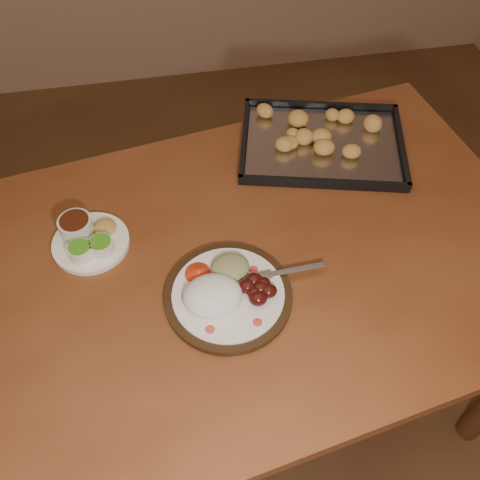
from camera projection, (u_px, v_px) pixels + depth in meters
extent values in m
plane|color=brown|center=(159.00, 460.00, 1.67)|extent=(4.00, 4.00, 0.00)
cube|color=brown|center=(224.00, 268.00, 1.23)|extent=(1.63, 1.14, 0.04)
cylinder|color=#522C18|center=(374.00, 193.00, 1.89)|extent=(0.07, 0.07, 0.71)
cylinder|color=black|center=(228.00, 296.00, 1.15)|extent=(0.28, 0.28, 0.02)
cylinder|color=white|center=(228.00, 294.00, 1.14)|extent=(0.24, 0.24, 0.01)
ellipsoid|color=#D23E32|center=(210.00, 329.00, 1.08)|extent=(0.02, 0.02, 0.00)
ellipsoid|color=#D23E32|center=(258.00, 322.00, 1.09)|extent=(0.02, 0.02, 0.00)
ellipsoid|color=#D23E32|center=(253.00, 269.00, 1.18)|extent=(0.02, 0.02, 0.00)
ellipsoid|color=#D23E32|center=(186.00, 296.00, 1.13)|extent=(0.02, 0.02, 0.00)
ellipsoid|color=white|center=(212.00, 296.00, 1.12)|extent=(0.14, 0.13, 0.06)
ellipsoid|color=#4C110A|center=(255.00, 293.00, 1.12)|extent=(0.03, 0.03, 0.03)
ellipsoid|color=#4C110A|center=(262.00, 284.00, 1.14)|extent=(0.03, 0.03, 0.03)
ellipsoid|color=#4C110A|center=(254.00, 280.00, 1.14)|extent=(0.03, 0.03, 0.03)
ellipsoid|color=#4C110A|center=(268.00, 291.00, 1.12)|extent=(0.03, 0.03, 0.03)
ellipsoid|color=#4C110A|center=(247.00, 286.00, 1.13)|extent=(0.03, 0.03, 0.03)
ellipsoid|color=#4C110A|center=(261.00, 288.00, 1.13)|extent=(0.03, 0.03, 0.03)
ellipsoid|color=#4C110A|center=(258.00, 298.00, 1.11)|extent=(0.03, 0.03, 0.03)
ellipsoid|color=tan|center=(230.00, 267.00, 1.17)|extent=(0.10, 0.09, 0.03)
cone|color=red|center=(199.00, 272.00, 1.16)|extent=(0.09, 0.09, 0.03)
cube|color=silver|center=(295.00, 270.00, 1.17)|extent=(0.13, 0.02, 0.00)
cube|color=silver|center=(264.00, 275.00, 1.16)|extent=(0.04, 0.02, 0.00)
cylinder|color=silver|center=(254.00, 281.00, 1.15)|extent=(0.03, 0.00, 0.00)
cylinder|color=silver|center=(254.00, 279.00, 1.16)|extent=(0.03, 0.00, 0.00)
cylinder|color=silver|center=(253.00, 276.00, 1.16)|extent=(0.03, 0.00, 0.00)
cylinder|color=silver|center=(252.00, 274.00, 1.16)|extent=(0.03, 0.00, 0.00)
cylinder|color=white|center=(91.00, 243.00, 1.24)|extent=(0.18, 0.18, 0.01)
cylinder|color=white|center=(81.00, 251.00, 1.19)|extent=(0.06, 0.06, 0.03)
cylinder|color=#45911D|center=(79.00, 247.00, 1.18)|extent=(0.05, 0.05, 0.00)
cylinder|color=white|center=(102.00, 246.00, 1.20)|extent=(0.06, 0.06, 0.03)
cylinder|color=#45911D|center=(100.00, 242.00, 1.19)|extent=(0.05, 0.05, 0.00)
cylinder|color=silver|center=(76.00, 227.00, 1.23)|extent=(0.08, 0.08, 0.04)
cylinder|color=#3E170B|center=(74.00, 220.00, 1.21)|extent=(0.07, 0.07, 0.00)
ellipsoid|color=gold|center=(105.00, 227.00, 1.25)|extent=(0.05, 0.05, 0.02)
cube|color=black|center=(322.00, 146.00, 1.45)|extent=(0.50, 0.41, 0.01)
cube|color=black|center=(321.00, 105.00, 1.53)|extent=(0.42, 0.12, 0.02)
cube|color=black|center=(324.00, 183.00, 1.34)|extent=(0.42, 0.12, 0.02)
cube|color=black|center=(401.00, 145.00, 1.43)|extent=(0.09, 0.31, 0.02)
cube|color=black|center=(244.00, 138.00, 1.45)|extent=(0.09, 0.31, 0.02)
cube|color=silver|center=(322.00, 144.00, 1.44)|extent=(0.46, 0.38, 0.00)
ellipsoid|color=gold|center=(343.00, 140.00, 1.43)|extent=(0.05, 0.05, 0.03)
ellipsoid|color=gold|center=(360.00, 133.00, 1.44)|extent=(0.06, 0.06, 0.03)
ellipsoid|color=gold|center=(337.00, 120.00, 1.48)|extent=(0.06, 0.07, 0.03)
ellipsoid|color=gold|center=(328.00, 126.00, 1.46)|extent=(0.05, 0.05, 0.03)
ellipsoid|color=gold|center=(310.00, 120.00, 1.48)|extent=(0.06, 0.06, 0.03)
ellipsoid|color=gold|center=(308.00, 132.00, 1.45)|extent=(0.07, 0.07, 0.03)
ellipsoid|color=gold|center=(281.00, 133.00, 1.44)|extent=(0.06, 0.06, 0.03)
ellipsoid|color=gold|center=(296.00, 143.00, 1.42)|extent=(0.06, 0.06, 0.03)
ellipsoid|color=gold|center=(285.00, 146.00, 1.41)|extent=(0.07, 0.07, 0.03)
ellipsoid|color=gold|center=(311.00, 158.00, 1.38)|extent=(0.06, 0.06, 0.03)
ellipsoid|color=gold|center=(326.00, 149.00, 1.41)|extent=(0.05, 0.05, 0.03)
ellipsoid|color=gold|center=(349.00, 154.00, 1.39)|extent=(0.06, 0.07, 0.03)
ellipsoid|color=gold|center=(349.00, 151.00, 1.40)|extent=(0.06, 0.06, 0.03)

